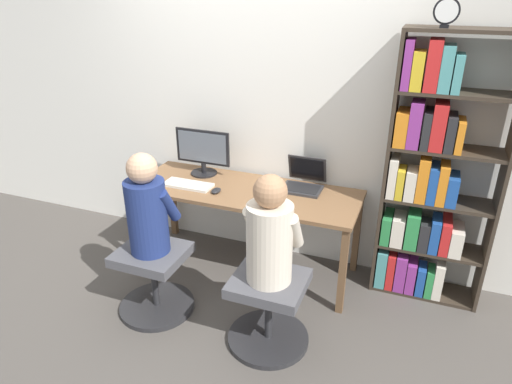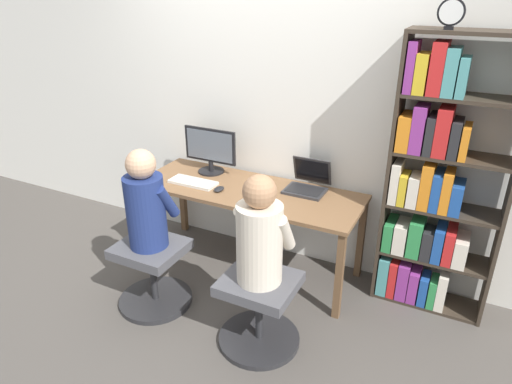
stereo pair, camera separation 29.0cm
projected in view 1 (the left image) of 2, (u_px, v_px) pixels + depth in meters
ground_plane at (231, 288)px, 3.57m from camera, size 14.00×14.00×0.00m
wall_back at (263, 104)px, 3.64m from camera, size 10.00×0.05×2.60m
desk at (245, 198)px, 3.58m from camera, size 1.78×0.65×0.72m
desktop_monitor at (203, 152)px, 3.76m from camera, size 0.48×0.22×0.38m
laptop at (303, 182)px, 3.56m from camera, size 0.31×0.30×0.24m
keyboard at (188, 185)px, 3.60m from camera, size 0.39×0.16×0.03m
computer_mouse_by_keyboard at (216, 191)px, 3.49m from camera, size 0.07×0.10×0.03m
office_chair_left at (154, 278)px, 3.25m from camera, size 0.54×0.54×0.50m
office_chair_right at (269, 308)px, 2.95m from camera, size 0.54×0.54×0.50m
person_at_monitor at (147, 208)px, 3.02m from camera, size 0.33×0.32×0.71m
person_at_laptop at (270, 235)px, 2.72m from camera, size 0.35×0.32×0.70m
bookshelf at (428, 183)px, 3.18m from camera, size 0.77×0.29×1.93m
desk_clock at (447, 12)px, 2.68m from camera, size 0.15×0.03×0.17m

